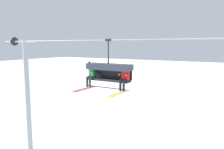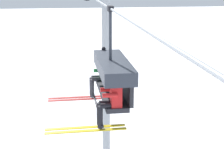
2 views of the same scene
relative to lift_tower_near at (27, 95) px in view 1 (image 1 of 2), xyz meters
The scene contains 5 objects.
lift_tower_near is the anchor object (origin of this frame).
lift_cable 8.83m from the lift_tower_near, ahead, with size 17.92×0.05×0.05m.
chairlift_chair 7.71m from the lift_tower_near, ahead, with size 2.37×0.74×2.38m.
skier_green 6.73m from the lift_tower_near, ahead, with size 0.48×1.70×1.34m.
skier_red 8.59m from the lift_tower_near, ahead, with size 0.46×1.70×1.23m.
Camera 1 is at (4.69, -9.89, 7.85)m, focal length 35.00 mm.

